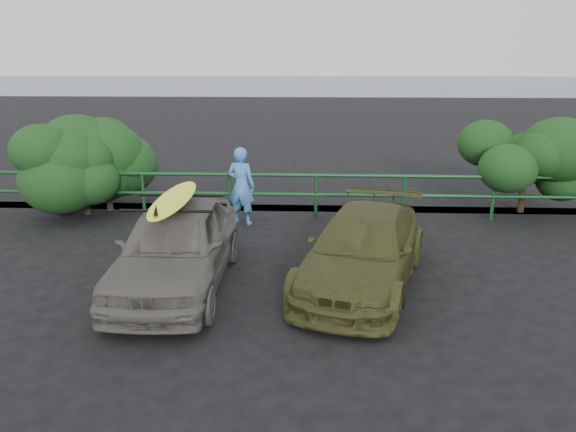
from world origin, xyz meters
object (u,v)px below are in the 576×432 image
Objects in this scene: guardrail at (272,195)px; man at (241,186)px; olive_vehicle at (363,250)px; sedan at (176,246)px; surfboard at (174,199)px.

guardrail is 0.89m from man.
man is at bearing 142.49° from olive_vehicle.
olive_vehicle is (1.76, -3.79, 0.08)m from guardrail.
sedan is 3.03m from olive_vehicle.
olive_vehicle is 2.38× the size of man.
man is at bearing -141.38° from guardrail.
olive_vehicle is at bearing 144.06° from man.
man reaches higher than guardrail.
guardrail is at bearing 72.41° from sedan.
sedan reaches higher than olive_vehicle.
surfboard is (0.00, 0.00, 0.78)m from sedan.
sedan reaches higher than guardrail.
surfboard is (-0.62, -3.49, 0.61)m from man.
surfboard is (-1.26, -4.01, 0.95)m from guardrail.
man is 3.60m from surfboard.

